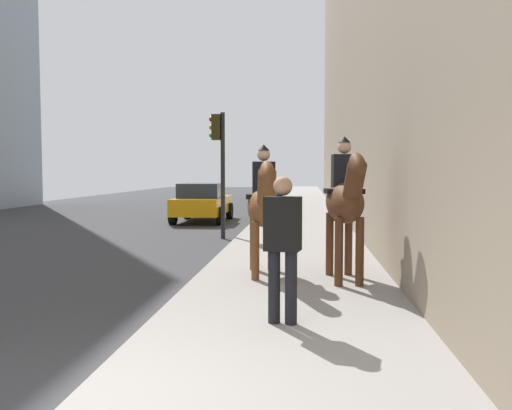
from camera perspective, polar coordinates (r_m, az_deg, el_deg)
name	(u,v)px	position (r m, az deg, el deg)	size (l,w,h in m)	color
mounted_horse_near	(264,205)	(9.07, 0.85, 0.04)	(2.15, 0.75, 2.21)	brown
mounted_horse_far	(345,200)	(8.70, 9.39, 0.49)	(2.15, 0.72, 2.32)	#4C2B16
pedestrian_greeting	(283,240)	(6.22, 2.83, -3.66)	(0.33, 0.44, 1.70)	black
car_near_lane	(202,202)	(20.17, -5.66, 0.32)	(3.91, 1.91, 1.44)	orange
traffic_light_near_curb	(219,154)	(15.01, -3.87, 5.39)	(0.20, 0.44, 3.49)	black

